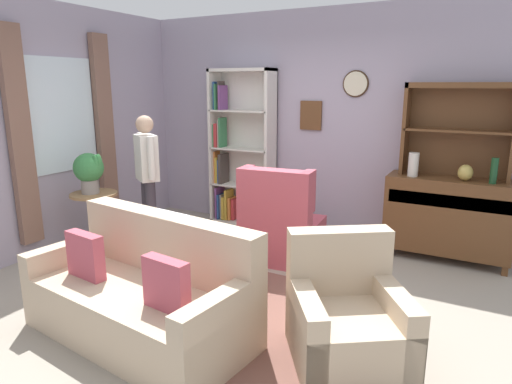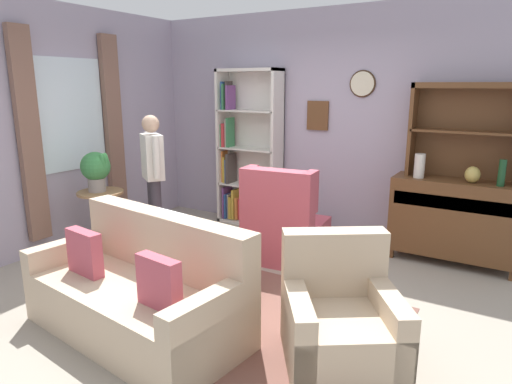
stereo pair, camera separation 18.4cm
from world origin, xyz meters
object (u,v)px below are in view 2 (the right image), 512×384
(vase_tall, at_px, (420,166))
(person_reading, at_px, (153,171))
(bottle_wine, at_px, (502,173))
(coffee_table, at_px, (208,252))
(bookshelf, at_px, (245,153))
(sideboard, at_px, (455,218))
(couch_floral, at_px, (140,294))
(potted_plant_small, at_px, (136,238))
(book_stack, at_px, (202,238))
(plant_stand, at_px, (102,214))
(potted_plant_large, at_px, (97,168))
(vase_round, at_px, (472,175))
(armchair_floral, at_px, (340,323))
(sideboard_hutch, at_px, (467,118))
(wingback_chair, at_px, (284,227))

(vase_tall, height_order, person_reading, person_reading)
(bottle_wine, xyz_separation_m, coffee_table, (-2.28, -1.76, -0.70))
(bookshelf, bearing_deg, bottle_wine, -3.26)
(sideboard, distance_m, couch_floral, 3.34)
(potted_plant_small, height_order, person_reading, person_reading)
(couch_floral, relative_size, book_stack, 10.95)
(sideboard, distance_m, plant_stand, 3.94)
(vase_tall, height_order, potted_plant_large, vase_tall)
(vase_round, xyz_separation_m, armchair_floral, (-0.52, -2.27, -0.72))
(sideboard_hutch, distance_m, couch_floral, 3.64)
(person_reading, bearing_deg, bottle_wine, 18.26)
(vase_tall, height_order, vase_round, vase_tall)
(vase_round, height_order, couch_floral, vase_round)
(potted_plant_small, bearing_deg, plant_stand, -162.53)
(vase_round, relative_size, couch_floral, 0.09)
(person_reading, distance_m, coffee_table, 1.49)
(couch_floral, height_order, book_stack, couch_floral)
(sideboard, relative_size, book_stack, 7.53)
(vase_round, distance_m, armchair_floral, 2.44)
(sideboard, height_order, couch_floral, sideboard)
(plant_stand, bearing_deg, coffee_table, -6.10)
(sideboard, distance_m, vase_tall, 0.67)
(couch_floral, xyz_separation_m, armchair_floral, (1.48, 0.42, -0.02))
(bottle_wine, bearing_deg, potted_plant_small, -157.68)
(sideboard_hutch, bearing_deg, vase_round, -53.52)
(sideboard_hutch, bearing_deg, bottle_wine, -26.96)
(potted_plant_large, distance_m, book_stack, 1.63)
(bottle_wine, distance_m, person_reading, 3.71)
(sideboard, relative_size, couch_floral, 0.69)
(sideboard, xyz_separation_m, coffee_table, (-1.89, -1.85, -0.16))
(bookshelf, relative_size, sideboard_hutch, 1.91)
(armchair_floral, relative_size, book_stack, 6.18)
(bookshelf, xyz_separation_m, person_reading, (-0.42, -1.34, -0.08))
(bookshelf, xyz_separation_m, couch_floral, (0.85, -2.85, -0.67))
(sideboard_hutch, relative_size, vase_tall, 4.24)
(book_stack, bearing_deg, potted_plant_small, 168.90)
(couch_floral, xyz_separation_m, potted_plant_large, (-1.71, 1.07, 0.66))
(plant_stand, bearing_deg, bottle_wine, 21.85)
(sideboard, height_order, bottle_wine, bottle_wine)
(potted_plant_small, bearing_deg, coffee_table, -13.45)
(coffee_table, bearing_deg, vase_tall, 49.70)
(couch_floral, height_order, wingback_chair, wingback_chair)
(couch_floral, bearing_deg, plant_stand, 147.44)
(vase_tall, height_order, potted_plant_small, vase_tall)
(bottle_wine, xyz_separation_m, armchair_floral, (-0.78, -2.25, -0.76))
(vase_tall, distance_m, armchair_floral, 2.38)
(coffee_table, xyz_separation_m, book_stack, (-0.14, 0.08, 0.09))
(bookshelf, relative_size, bottle_wine, 7.91)
(wingback_chair, bearing_deg, person_reading, -166.07)
(potted_plant_large, distance_m, person_reading, 0.63)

